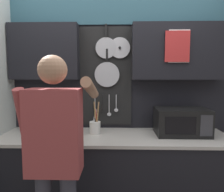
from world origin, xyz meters
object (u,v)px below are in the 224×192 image
Objects in this scene: person at (55,149)px; knife_block at (66,124)px; utensil_crock at (95,126)px; microwave at (182,122)px.

knife_block is at bearing 97.84° from person.
person is at bearing -106.63° from utensil_crock.
utensil_crock reaches higher than knife_block.
utensil_crock is (0.31, 0.00, -0.01)m from knife_block.
person reaches higher than utensil_crock.
microwave is at bearing -0.16° from utensil_crock.
microwave is 0.32× the size of person.
knife_block is 0.72m from person.
knife_block is 0.16× the size of person.
utensil_crock is 0.20× the size of person.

